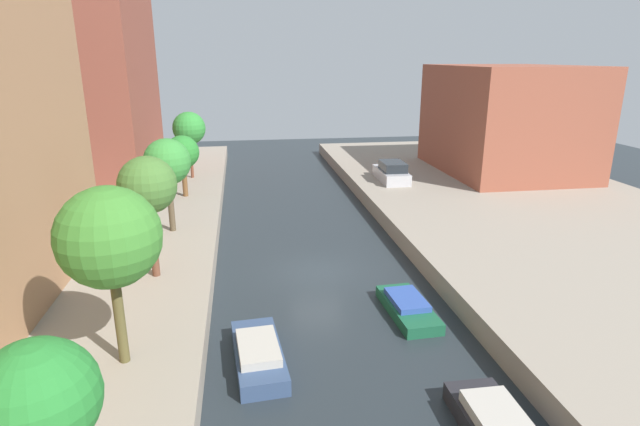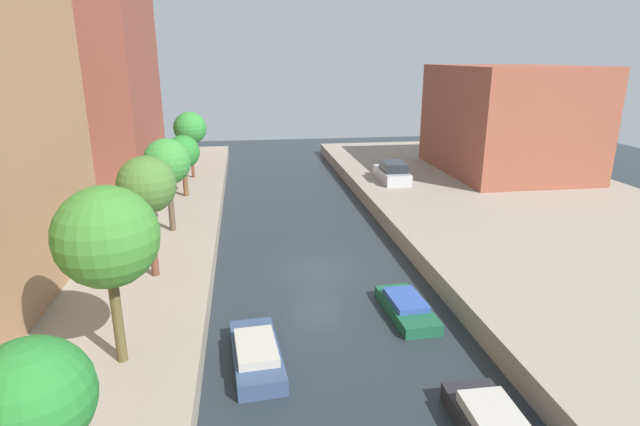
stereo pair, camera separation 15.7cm
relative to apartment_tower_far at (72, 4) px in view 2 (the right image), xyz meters
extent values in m
plane|color=#232B30|center=(16.00, -21.80, -14.08)|extent=(84.00, 84.00, 0.00)
cube|color=gray|center=(31.00, -21.80, -13.58)|extent=(20.00, 64.00, 1.00)
cube|color=brown|center=(0.00, 0.00, 0.00)|extent=(10.00, 13.93, 26.16)
cube|color=brown|center=(34.00, -5.67, -8.82)|extent=(10.00, 13.12, 8.52)
sphere|color=#24762C|center=(8.60, -36.03, -9.94)|extent=(2.30, 2.30, 2.30)
cylinder|color=brown|center=(8.60, -29.96, -11.54)|extent=(0.32, 0.32, 3.09)
sphere|color=#3A7B2C|center=(8.60, -29.96, -8.93)|extent=(3.05, 3.05, 3.05)
cylinder|color=brown|center=(8.60, -23.33, -11.46)|extent=(0.33, 0.33, 3.24)
sphere|color=#416E2E|center=(8.60, -23.33, -8.99)|extent=(2.43, 2.43, 2.43)
cylinder|color=brown|center=(8.60, -17.25, -11.59)|extent=(0.32, 0.32, 2.98)
sphere|color=#368636|center=(8.60, -17.25, -9.23)|extent=(2.49, 2.49, 2.49)
cylinder|color=brown|center=(8.60, -9.94, -11.94)|extent=(0.34, 0.34, 2.27)
sphere|color=#297C2C|center=(8.60, -9.94, -10.02)|extent=(2.24, 2.24, 2.24)
cylinder|color=brown|center=(8.60, -4.27, -11.57)|extent=(0.24, 0.24, 3.01)
sphere|color=#308834|center=(8.60, -4.27, -9.19)|extent=(2.51, 2.51, 2.51)
cube|color=#B7B7BC|center=(23.88, -7.64, -12.66)|extent=(1.98, 4.57, 0.85)
cube|color=#1E2328|center=(23.88, -7.98, -11.90)|extent=(1.72, 2.53, 0.68)
cube|color=#33476B|center=(12.80, -29.21, -13.79)|extent=(1.89, 4.26, 0.59)
cube|color=#B2ADA3|center=(12.80, -29.41, -13.34)|extent=(1.51, 2.38, 0.30)
cube|color=#232328|center=(19.20, -33.61, -13.80)|extent=(1.64, 3.26, 0.57)
cube|color=#B2ADA3|center=(19.20, -33.74, -13.34)|extent=(1.39, 1.80, 0.34)
cube|color=#195638|center=(19.04, -26.64, -13.85)|extent=(1.73, 3.94, 0.47)
cube|color=#2D4C9E|center=(19.04, -26.47, -13.50)|extent=(1.41, 2.19, 0.24)
camera|label=1|loc=(12.56, -44.71, -3.86)|focal=28.55mm
camera|label=2|loc=(12.71, -44.74, -3.86)|focal=28.55mm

